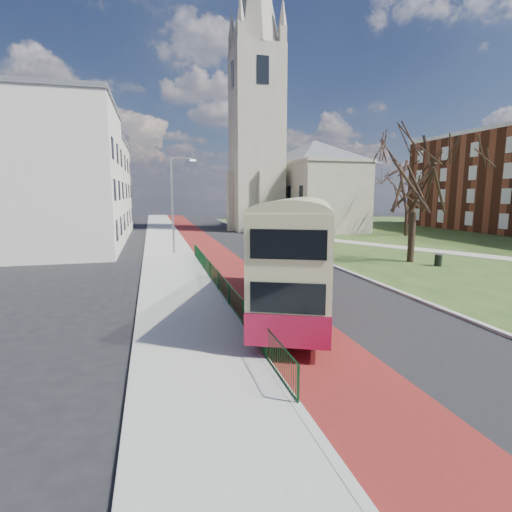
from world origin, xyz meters
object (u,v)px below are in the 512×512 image
object	(u,v)px
winter_tree_near	(415,172)
winter_tree_far	(408,184)
streetlamp	(174,200)
bus	(299,250)
litter_bin	(438,260)

from	to	relation	value
winter_tree_near	winter_tree_far	xyz separation A→B (m)	(11.03, 16.38, -0.51)
streetlamp	winter_tree_far	world-z (taller)	winter_tree_far
bus	winter_tree_near	bearing A→B (deg)	61.50
streetlamp	bus	bearing A→B (deg)	-77.13
streetlamp	litter_bin	bearing A→B (deg)	-31.37
streetlamp	winter_tree_near	bearing A→B (deg)	-27.13
streetlamp	litter_bin	size ratio (longest dim) A/B	9.17
litter_bin	winter_tree_near	bearing A→B (deg)	109.95
bus	winter_tree_near	distance (m)	16.50
winter_tree_near	streetlamp	bearing A→B (deg)	152.87
winter_tree_near	litter_bin	world-z (taller)	winter_tree_near
bus	winter_tree_near	size ratio (longest dim) A/B	1.19
litter_bin	winter_tree_far	bearing A→B (deg)	60.97
streetlamp	winter_tree_near	world-z (taller)	winter_tree_near
streetlamp	bus	world-z (taller)	streetlamp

